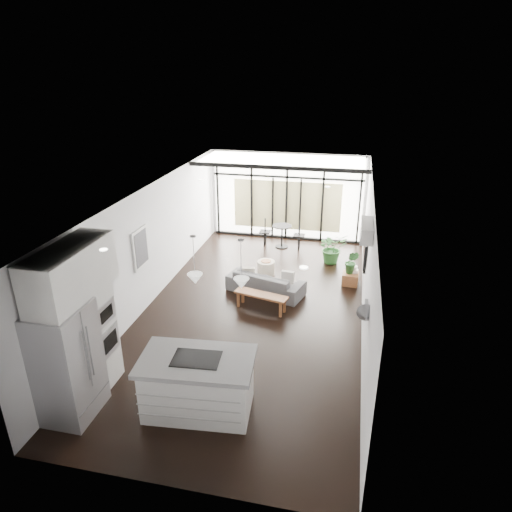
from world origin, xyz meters
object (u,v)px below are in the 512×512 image
at_px(console_bench, 261,302).
at_px(sofa, 266,279).
at_px(tv, 365,251).
at_px(fridge, 67,363).
at_px(milk_can, 353,275).
at_px(pouf, 266,268).
at_px(island, 198,385).

bearing_deg(console_bench, sofa, 107.70).
bearing_deg(tv, console_bench, -157.50).
relative_size(fridge, milk_can, 3.99).
height_order(pouf, tv, tv).
xyz_separation_m(sofa, tv, (2.35, 0.08, 0.92)).
relative_size(pouf, tv, 0.44).
xyz_separation_m(pouf, tv, (2.55, -0.98, 1.11)).
distance_m(sofa, tv, 2.53).
bearing_deg(tv, sofa, -178.13).
bearing_deg(fridge, milk_can, 53.34).
height_order(fridge, sofa, fridge).
xyz_separation_m(pouf, milk_can, (2.34, -0.04, 0.05)).
bearing_deg(pouf, sofa, -79.45).
xyz_separation_m(console_bench, tv, (2.28, 0.95, 1.10)).
height_order(sofa, console_bench, sofa).
bearing_deg(island, fridge, -171.31).
bearing_deg(island, tv, 54.40).
height_order(console_bench, milk_can, milk_can).
distance_m(sofa, pouf, 1.09).
xyz_separation_m(console_bench, milk_can, (2.07, 1.89, 0.04)).
bearing_deg(fridge, console_bench, 59.97).
height_order(sofa, tv, tv).
bearing_deg(console_bench, pouf, 111.13).
bearing_deg(sofa, fridge, 81.32).
xyz_separation_m(island, tv, (2.61, 4.46, 0.80)).
bearing_deg(tv, pouf, 158.89).
height_order(island, fridge, fridge).
xyz_separation_m(sofa, milk_can, (2.14, 1.02, -0.13)).
height_order(island, tv, tv).
height_order(fridge, console_bench, fridge).
xyz_separation_m(milk_can, tv, (0.21, -0.95, 1.06)).
bearing_deg(console_bench, fridge, -106.68).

